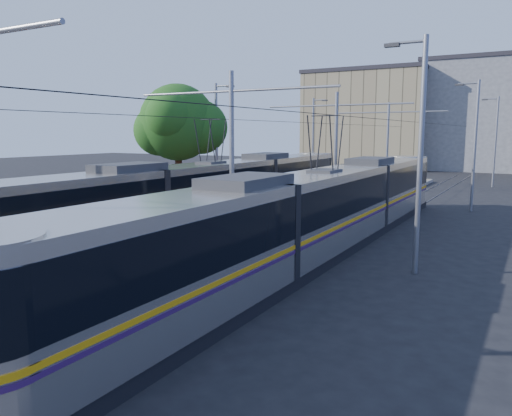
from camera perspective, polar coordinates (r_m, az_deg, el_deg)
The scene contains 13 objects.
ground at distance 15.22m, azimuth -19.25°, elevation -10.44°, with size 160.00×160.00×0.00m, color black.
platform at distance 28.94m, azimuth 6.83°, elevation -0.79°, with size 4.00×50.00×0.30m, color gray.
tactile_strip_left at distance 29.50m, azimuth 4.24°, elevation -0.27°, with size 0.70×50.00×0.01m, color gray.
tactile_strip_right at distance 28.40m, azimuth 9.54°, elevation -0.71°, with size 0.70×50.00×0.01m, color gray.
rails at distance 28.97m, azimuth 6.83°, elevation -1.05°, with size 8.71×70.00×0.03m.
tram_left at distance 25.80m, azimuth -5.13°, elevation 1.59°, with size 2.43×29.44×5.50m.
tram_right at distance 20.19m, azimuth 7.76°, elevation 0.02°, with size 2.43×30.59×5.50m.
catenary at distance 25.96m, azimuth 4.55°, elevation 7.87°, with size 9.20×70.00×7.00m.
street_lamps at distance 32.30m, azimuth 9.73°, elevation 7.31°, with size 15.18×38.22×8.00m.
shelter at distance 27.22m, azimuth 5.53°, elevation 1.59°, with size 0.70×1.09×2.36m.
tree at distance 33.49m, azimuth -8.27°, elevation 9.49°, with size 5.51×5.10×8.01m.
building_left at distance 72.49m, azimuth 12.89°, elevation 9.81°, with size 16.32×12.24×13.26m.
building_centre at distance 73.57m, azimuth 26.02°, elevation 9.53°, with size 18.36×14.28×14.25m.
Camera 1 is at (10.98, -9.37, 4.84)m, focal length 35.00 mm.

